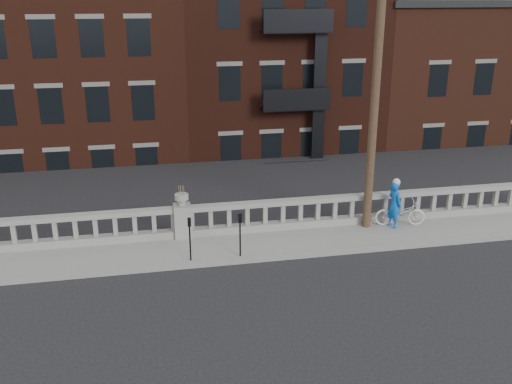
% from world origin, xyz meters
% --- Properties ---
extents(ground, '(120.00, 120.00, 0.00)m').
position_xyz_m(ground, '(0.00, 0.00, 0.00)').
color(ground, black).
rests_on(ground, ground).
extents(sidewalk, '(32.00, 2.20, 0.15)m').
position_xyz_m(sidewalk, '(0.00, 3.00, 0.07)').
color(sidewalk, gray).
rests_on(sidewalk, ground).
extents(balustrade, '(28.00, 0.34, 1.03)m').
position_xyz_m(balustrade, '(0.00, 3.95, 0.64)').
color(balustrade, gray).
rests_on(balustrade, sidewalk).
extents(planter_pedestal, '(0.55, 0.55, 1.76)m').
position_xyz_m(planter_pedestal, '(0.00, 3.95, 0.83)').
color(planter_pedestal, gray).
rests_on(planter_pedestal, sidewalk).
extents(lower_level, '(80.00, 44.00, 20.80)m').
position_xyz_m(lower_level, '(0.56, 23.04, 2.63)').
color(lower_level, '#605E59').
rests_on(lower_level, ground).
extents(utility_pole, '(1.60, 0.28, 10.00)m').
position_xyz_m(utility_pole, '(6.20, 3.60, 5.24)').
color(utility_pole, '#422D1E').
rests_on(utility_pole, sidewalk).
extents(parking_meter_c, '(0.10, 0.09, 1.36)m').
position_xyz_m(parking_meter_c, '(0.08, 2.15, 1.00)').
color(parking_meter_c, black).
rests_on(parking_meter_c, sidewalk).
extents(parking_meter_d, '(0.10, 0.09, 1.36)m').
position_xyz_m(parking_meter_d, '(1.58, 2.15, 1.00)').
color(parking_meter_d, black).
rests_on(parking_meter_d, sidewalk).
extents(bicycle, '(1.79, 0.90, 0.90)m').
position_xyz_m(bicycle, '(7.35, 3.47, 0.60)').
color(bicycle, silver).
rests_on(bicycle, sidewalk).
extents(cyclist, '(0.53, 0.67, 1.61)m').
position_xyz_m(cyclist, '(7.08, 3.38, 0.96)').
color(cyclist, blue).
rests_on(cyclist, sidewalk).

